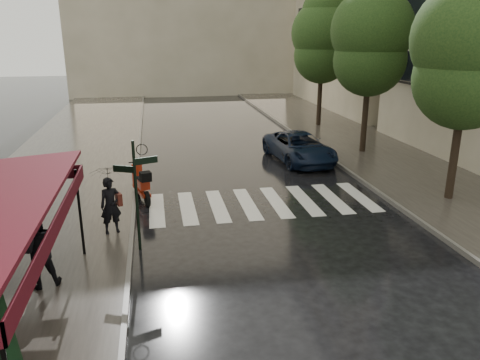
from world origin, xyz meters
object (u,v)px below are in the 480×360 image
object	(u,v)px
pedestrian_with_umbrella	(109,179)
parked_car	(299,147)
parasol_front	(0,312)
scooter	(142,185)
pedestrian_terrace	(37,250)

from	to	relation	value
pedestrian_with_umbrella	parked_car	distance (m)	10.73
pedestrian_with_umbrella	parasol_front	distance (m)	6.31
parked_car	parasol_front	xyz separation A→B (m)	(-9.15, -13.31, 0.89)
scooter	pedestrian_terrace	bearing A→B (deg)	-126.55
pedestrian_with_umbrella	pedestrian_terrace	size ratio (longest dim) A/B	1.34
pedestrian_terrace	parasol_front	world-z (taller)	parasol_front
pedestrian_with_umbrella	parked_car	xyz separation A→B (m)	(7.95, 7.12, -1.10)
pedestrian_with_umbrella	parasol_front	size ratio (longest dim) A/B	0.93
pedestrian_with_umbrella	parked_car	world-z (taller)	pedestrian_with_umbrella
parasol_front	pedestrian_with_umbrella	bearing A→B (deg)	79.01
pedestrian_with_umbrella	scooter	size ratio (longest dim) A/B	1.29
pedestrian_terrace	parasol_front	xyz separation A→B (m)	(0.21, -3.35, 0.51)
parasol_front	pedestrian_terrace	bearing A→B (deg)	93.66
pedestrian_with_umbrella	parked_car	size ratio (longest dim) A/B	0.52
scooter	parked_car	distance (m)	8.26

